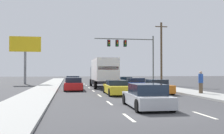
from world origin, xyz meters
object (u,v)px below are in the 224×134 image
utility_pole_mid (161,53)px  car_orange (157,87)px  car_red (74,84)px  box_truck (103,71)px  car_silver (147,97)px  car_navy (73,81)px  car_yellow (117,88)px  car_blue (136,84)px  roadside_billboard (25,49)px  traffic_signal_mast (127,47)px  pedestrian_near_corner (201,82)px  car_green (125,82)px

utility_pole_mid → car_orange: bearing=-112.4°
car_red → box_truck: 5.41m
car_silver → car_orange: bearing=67.1°
car_navy → car_yellow: (3.39, -13.17, -0.07)m
car_blue → utility_pole_mid: (5.44, 6.21, 4.05)m
car_yellow → roadside_billboard: 23.40m
car_red → roadside_billboard: roadside_billboard is taller
car_navy → car_silver: (3.45, -21.30, -0.04)m
car_navy → roadside_billboard: bearing=135.5°
car_navy → car_red: 7.83m
car_navy → car_silver: car_navy is taller
car_red → traffic_signal_mast: size_ratio=0.47×
box_truck → car_yellow: (-0.07, -9.20, -1.42)m
box_truck → car_silver: 17.38m
box_truck → car_blue: 4.30m
car_yellow → car_blue: car_blue is taller
car_red → utility_pole_mid: size_ratio=0.47×
car_navy → utility_pole_mid: 13.02m
car_blue → pedestrian_near_corner: size_ratio=2.27×
car_green → car_yellow: bearing=-105.7°
car_red → box_truck: size_ratio=0.45×
car_silver → pedestrian_near_corner: size_ratio=2.33×
roadside_billboard → car_silver: bearing=-69.4°
car_orange → utility_pole_mid: utility_pole_mid is taller
roadside_billboard → car_orange: bearing=-54.2°
traffic_signal_mast → roadside_billboard: 15.89m
pedestrian_near_corner → car_red: bearing=145.9°
car_green → car_orange: bearing=-90.2°
car_navy → car_orange: car_navy is taller
car_orange → utility_pole_mid: 14.52m
car_blue → traffic_signal_mast: (1.01, 8.47, 5.04)m
car_navy → car_red: size_ratio=0.98×
car_red → utility_pole_mid: utility_pole_mid is taller
car_blue → utility_pole_mid: 9.19m
car_yellow → traffic_signal_mast: 17.01m
utility_pole_mid → car_navy: bearing=-179.3°
car_orange → roadside_billboard: bearing=125.8°
car_navy → car_orange: bearing=-61.0°
car_red → car_orange: car_red is taller
car_silver → utility_pole_mid: size_ratio=0.48×
car_yellow → box_truck: bearing=89.5°
car_green → pedestrian_near_corner: 15.18m
car_yellow → car_orange: car_orange is taller
car_green → utility_pole_mid: 6.65m
car_red → traffic_signal_mast: 13.95m
box_truck → utility_pole_mid: bearing=24.9°
car_silver → car_orange: car_silver is taller
car_orange → roadside_billboard: roadside_billboard is taller
roadside_billboard → car_yellow: bearing=-62.4°
box_truck → traffic_signal_mast: size_ratio=1.05×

